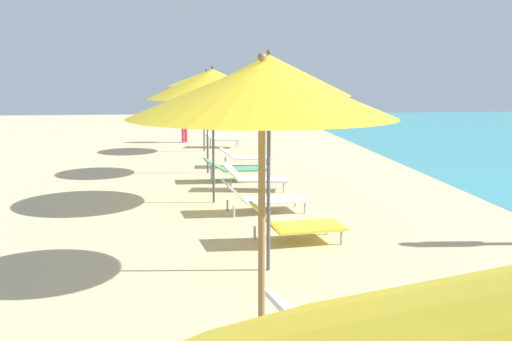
% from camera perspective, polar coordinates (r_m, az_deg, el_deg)
% --- Properties ---
extents(umbrella_third, '(1.83, 1.83, 2.72)m').
position_cam_1_polar(umbrella_third, '(4.21, 0.54, 7.30)').
color(umbrella_third, olive).
rests_on(umbrella_third, ground).
extents(lounger_third_shoreside, '(1.53, 0.89, 0.57)m').
position_cam_1_polar(lounger_third_shoreside, '(6.07, 7.86, -13.00)').
color(lounger_third_shoreside, white).
rests_on(lounger_third_shoreside, ground).
extents(umbrella_fourth, '(2.07, 2.07, 2.86)m').
position_cam_1_polar(umbrella_fourth, '(7.90, 1.19, 8.68)').
color(umbrella_fourth, '#4C4C51').
rests_on(umbrella_fourth, ground).
extents(lounger_fourth_shoreside, '(1.47, 0.89, 0.62)m').
position_cam_1_polar(lounger_fourth_shoreside, '(9.54, 3.57, -4.90)').
color(lounger_fourth_shoreside, yellow).
rests_on(lounger_fourth_shoreside, ground).
extents(umbrella_fifth, '(2.57, 2.57, 2.69)m').
position_cam_1_polar(umbrella_fifth, '(12.20, -3.99, 7.89)').
color(umbrella_fifth, '#4C4C51').
rests_on(umbrella_fifth, ground).
extents(lounger_fifth_shoreside, '(1.50, 0.83, 0.61)m').
position_cam_1_polar(lounger_fifth_shoreside, '(13.64, -0.15, -0.62)').
color(lounger_fifth_shoreside, white).
rests_on(lounger_fifth_shoreside, ground).
extents(lounger_fifth_inland, '(1.64, 0.87, 0.61)m').
position_cam_1_polar(lounger_fifth_inland, '(11.53, 0.65, -2.48)').
color(lounger_fifth_inland, white).
rests_on(lounger_fifth_inland, ground).
extents(umbrella_sixth, '(2.00, 2.00, 2.64)m').
position_cam_1_polar(umbrella_sixth, '(15.83, -4.52, 8.36)').
color(umbrella_sixth, '#4C4C51').
rests_on(umbrella_sixth, ground).
extents(lounger_sixth_shoreside, '(1.44, 0.67, 0.54)m').
position_cam_1_polar(lounger_sixth_shoreside, '(16.99, -1.02, 1.31)').
color(lounger_sixth_shoreside, white).
rests_on(lounger_sixth_shoreside, ground).
extents(lounger_sixth_inland, '(1.51, 0.75, 0.55)m').
position_cam_1_polar(lounger_sixth_inland, '(14.77, -1.94, 0.24)').
color(lounger_sixth_inland, '#4CA572').
rests_on(lounger_sixth_inland, ground).
extents(umbrella_farthest, '(1.93, 1.93, 2.38)m').
position_cam_1_polar(umbrella_farthest, '(20.20, -4.83, 7.72)').
color(umbrella_farthest, '#4C4C51').
rests_on(umbrella_farthest, ground).
extents(lounger_farthest_shoreside, '(1.35, 0.87, 0.55)m').
position_cam_1_polar(lounger_farthest_shoreside, '(21.31, -3.15, 2.96)').
color(lounger_farthest_shoreside, white).
rests_on(lounger_farthest_shoreside, ground).
extents(person_walking_near, '(0.40, 0.42, 1.71)m').
position_cam_1_polar(person_walking_near, '(22.91, -6.59, 5.17)').
color(person_walking_near, '#D8334C').
rests_on(person_walking_near, ground).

